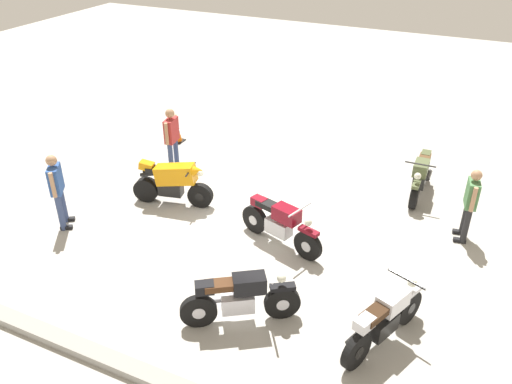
# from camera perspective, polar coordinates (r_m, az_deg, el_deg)

# --- Properties ---
(ground_plane) EXTENTS (40.00, 40.00, 0.00)m
(ground_plane) POSITION_cam_1_polar(r_m,az_deg,el_deg) (11.90, -0.92, -3.33)
(ground_plane) COLOR #ADAAA3
(curb_edge) EXTENTS (14.00, 0.30, 0.15)m
(curb_edge) POSITION_cam_1_polar(r_m,az_deg,el_deg) (8.94, -14.63, -17.64)
(curb_edge) COLOR gray
(curb_edge) RESTS_ON ground
(motorcycle_orange_sportbike) EXTENTS (1.94, 0.78, 1.14)m
(motorcycle_orange_sportbike) POSITION_cam_1_polar(r_m,az_deg,el_deg) (12.47, -9.05, 1.12)
(motorcycle_orange_sportbike) COLOR black
(motorcycle_orange_sportbike) RESTS_ON ground
(motorcycle_olive_vintage) EXTENTS (0.70, 1.95, 1.07)m
(motorcycle_olive_vintage) POSITION_cam_1_polar(r_m,az_deg,el_deg) (13.37, 17.43, 1.61)
(motorcycle_olive_vintage) COLOR black
(motorcycle_olive_vintage) RESTS_ON ground
(motorcycle_black_cruiser) EXTENTS (1.81, 1.26, 1.09)m
(motorcycle_black_cruiser) POSITION_cam_1_polar(r_m,az_deg,el_deg) (9.10, -1.76, -11.43)
(motorcycle_black_cruiser) COLOR black
(motorcycle_black_cruiser) RESTS_ON ground
(motorcycle_maroon_cruiser) EXTENTS (2.03, 0.91, 1.09)m
(motorcycle_maroon_cruiser) POSITION_cam_1_polar(r_m,az_deg,el_deg) (10.93, 2.65, -3.44)
(motorcycle_maroon_cruiser) COLOR black
(motorcycle_maroon_cruiser) RESTS_ON ground
(motorcycle_silver_cruiser) EXTENTS (0.99, 1.99, 1.09)m
(motorcycle_silver_cruiser) POSITION_cam_1_polar(r_m,az_deg,el_deg) (8.96, 13.78, -13.27)
(motorcycle_silver_cruiser) COLOR black
(motorcycle_silver_cruiser) RESTS_ON ground
(person_in_red_shirt) EXTENTS (0.37, 0.68, 1.76)m
(person_in_red_shirt) POSITION_cam_1_polar(r_m,az_deg,el_deg) (13.79, -9.13, 6.02)
(person_in_red_shirt) COLOR #384772
(person_in_red_shirt) RESTS_ON ground
(person_in_blue_shirt) EXTENTS (0.51, 0.60, 1.74)m
(person_in_blue_shirt) POSITION_cam_1_polar(r_m,az_deg,el_deg) (12.08, -20.82, 0.59)
(person_in_blue_shirt) COLOR #384772
(person_in_blue_shirt) RESTS_ON ground
(person_in_green_shirt) EXTENTS (0.37, 0.65, 1.65)m
(person_in_green_shirt) POSITION_cam_1_polar(r_m,az_deg,el_deg) (11.76, 22.28, -0.89)
(person_in_green_shirt) COLOR #262628
(person_in_green_shirt) RESTS_ON ground
(traffic_cone) EXTENTS (0.36, 0.36, 0.53)m
(traffic_cone) POSITION_cam_1_polar(r_m,az_deg,el_deg) (15.86, -8.57, 6.34)
(traffic_cone) COLOR black
(traffic_cone) RESTS_ON ground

